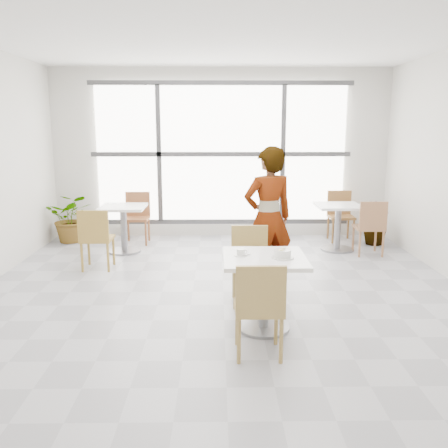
{
  "coord_description": "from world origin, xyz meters",
  "views": [
    {
      "loc": [
        -0.07,
        -5.12,
        2.0
      ],
      "look_at": [
        0.0,
        -0.3,
        1.0
      ],
      "focal_mm": 38.21,
      "sensor_mm": 36.0,
      "label": 1
    }
  ],
  "objects_px": {
    "bg_table_left": "(124,222)",
    "bg_chair_left_far": "(137,214)",
    "chair_far": "(250,259)",
    "plant_right": "(375,223)",
    "oatmeal_bowl": "(283,254)",
    "bg_chair_left_near": "(96,235)",
    "bg_chair_right_far": "(340,212)",
    "person": "(268,218)",
    "coffee_cup": "(241,253)",
    "bg_chair_right_near": "(371,224)",
    "plant_left": "(72,218)",
    "main_table": "(264,279)",
    "bg_table_right": "(338,221)",
    "chair_near": "(260,304)"
  },
  "relations": [
    {
      "from": "bg_table_right",
      "to": "chair_far",
      "type": "bearing_deg",
      "value": -124.79
    },
    {
      "from": "oatmeal_bowl",
      "to": "main_table",
      "type": "bearing_deg",
      "value": 160.53
    },
    {
      "from": "chair_near",
      "to": "bg_chair_right_far",
      "type": "relative_size",
      "value": 1.0
    },
    {
      "from": "bg_chair_left_far",
      "to": "bg_table_left",
      "type": "bearing_deg",
      "value": -99.45
    },
    {
      "from": "person",
      "to": "coffee_cup",
      "type": "bearing_deg",
      "value": 53.26
    },
    {
      "from": "oatmeal_bowl",
      "to": "plant_left",
      "type": "relative_size",
      "value": 0.25
    },
    {
      "from": "chair_far",
      "to": "person",
      "type": "height_order",
      "value": "person"
    },
    {
      "from": "bg_chair_left_near",
      "to": "bg_chair_left_far",
      "type": "bearing_deg",
      "value": -100.63
    },
    {
      "from": "coffee_cup",
      "to": "bg_chair_right_near",
      "type": "xyz_separation_m",
      "value": [
        2.14,
        2.69,
        -0.28
      ]
    },
    {
      "from": "main_table",
      "to": "oatmeal_bowl",
      "type": "xyz_separation_m",
      "value": [
        0.17,
        -0.06,
        0.27
      ]
    },
    {
      "from": "chair_far",
      "to": "bg_table_right",
      "type": "height_order",
      "value": "chair_far"
    },
    {
      "from": "bg_chair_right_near",
      "to": "plant_left",
      "type": "relative_size",
      "value": 1.02
    },
    {
      "from": "chair_far",
      "to": "oatmeal_bowl",
      "type": "height_order",
      "value": "chair_far"
    },
    {
      "from": "bg_chair_right_near",
      "to": "plant_left",
      "type": "height_order",
      "value": "bg_chair_right_near"
    },
    {
      "from": "bg_table_left",
      "to": "plant_right",
      "type": "height_order",
      "value": "bg_table_left"
    },
    {
      "from": "bg_chair_right_far",
      "to": "plant_right",
      "type": "relative_size",
      "value": 1.2
    },
    {
      "from": "person",
      "to": "main_table",
      "type": "bearing_deg",
      "value": 63.43
    },
    {
      "from": "main_table",
      "to": "bg_table_left",
      "type": "relative_size",
      "value": 1.07
    },
    {
      "from": "chair_far",
      "to": "bg_chair_left_near",
      "type": "relative_size",
      "value": 1.0
    },
    {
      "from": "bg_table_right",
      "to": "plant_right",
      "type": "bearing_deg",
      "value": 27.37
    },
    {
      "from": "chair_far",
      "to": "plant_right",
      "type": "height_order",
      "value": "chair_far"
    },
    {
      "from": "chair_near",
      "to": "chair_far",
      "type": "relative_size",
      "value": 1.0
    },
    {
      "from": "bg_table_left",
      "to": "chair_far",
      "type": "bearing_deg",
      "value": -49.76
    },
    {
      "from": "bg_chair_right_near",
      "to": "coffee_cup",
      "type": "bearing_deg",
      "value": 51.45
    },
    {
      "from": "chair_far",
      "to": "plant_right",
      "type": "bearing_deg",
      "value": 48.92
    },
    {
      "from": "coffee_cup",
      "to": "person",
      "type": "distance_m",
      "value": 1.3
    },
    {
      "from": "chair_near",
      "to": "bg_chair_left_near",
      "type": "relative_size",
      "value": 1.0
    },
    {
      "from": "chair_near",
      "to": "bg_chair_left_near",
      "type": "xyz_separation_m",
      "value": [
        -2.06,
        2.63,
        0.0
      ]
    },
    {
      "from": "bg_table_left",
      "to": "bg_chair_left_near",
      "type": "relative_size",
      "value": 0.86
    },
    {
      "from": "chair_far",
      "to": "bg_chair_left_near",
      "type": "xyz_separation_m",
      "value": [
        -2.07,
        1.23,
        0.0
      ]
    },
    {
      "from": "bg_chair_left_near",
      "to": "bg_chair_left_far",
      "type": "distance_m",
      "value": 1.67
    },
    {
      "from": "main_table",
      "to": "bg_chair_left_near",
      "type": "bearing_deg",
      "value": 136.86
    },
    {
      "from": "main_table",
      "to": "bg_table_right",
      "type": "bearing_deg",
      "value": 64.02
    },
    {
      "from": "main_table",
      "to": "chair_near",
      "type": "distance_m",
      "value": 0.62
    },
    {
      "from": "coffee_cup",
      "to": "plant_left",
      "type": "bearing_deg",
      "value": 127.1
    },
    {
      "from": "plant_left",
      "to": "bg_chair_right_far",
      "type": "bearing_deg",
      "value": 1.01
    },
    {
      "from": "bg_chair_right_near",
      "to": "person",
      "type": "bearing_deg",
      "value": 39.71
    },
    {
      "from": "oatmeal_bowl",
      "to": "bg_table_right",
      "type": "relative_size",
      "value": 0.28
    },
    {
      "from": "bg_table_right",
      "to": "main_table",
      "type": "bearing_deg",
      "value": -115.98
    },
    {
      "from": "bg_chair_left_far",
      "to": "bg_table_right",
      "type": "bearing_deg",
      "value": -9.98
    },
    {
      "from": "chair_near",
      "to": "plant_right",
      "type": "relative_size",
      "value": 1.2
    },
    {
      "from": "chair_far",
      "to": "bg_table_right",
      "type": "distance_m",
      "value": 2.77
    },
    {
      "from": "oatmeal_bowl",
      "to": "bg_chair_left_near",
      "type": "relative_size",
      "value": 0.24
    },
    {
      "from": "oatmeal_bowl",
      "to": "bg_table_left",
      "type": "xyz_separation_m",
      "value": [
        -2.12,
        3.06,
        -0.31
      ]
    },
    {
      "from": "chair_near",
      "to": "bg_chair_right_near",
      "type": "distance_m",
      "value": 3.89
    },
    {
      "from": "bg_table_left",
      "to": "bg_chair_left_far",
      "type": "height_order",
      "value": "bg_chair_left_far"
    },
    {
      "from": "person",
      "to": "plant_right",
      "type": "bearing_deg",
      "value": -152.5
    },
    {
      "from": "plant_left",
      "to": "chair_far",
      "type": "bearing_deg",
      "value": -44.93
    },
    {
      "from": "bg_table_left",
      "to": "bg_chair_left_near",
      "type": "height_order",
      "value": "bg_chair_left_near"
    },
    {
      "from": "coffee_cup",
      "to": "plant_left",
      "type": "height_order",
      "value": "plant_left"
    }
  ]
}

